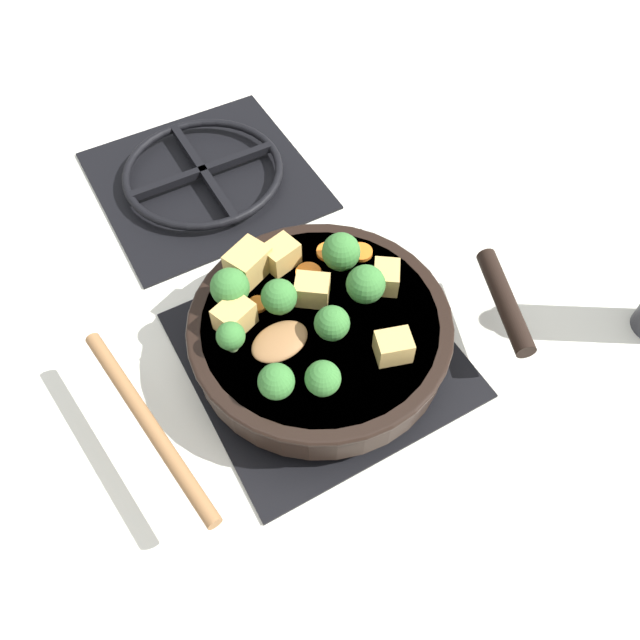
{
  "coord_description": "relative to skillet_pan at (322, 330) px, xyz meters",
  "views": [
    {
      "loc": [
        -0.2,
        -0.36,
        0.66
      ],
      "look_at": [
        0.0,
        0.0,
        0.08
      ],
      "focal_mm": 35.0,
      "sensor_mm": 36.0,
      "label": 1
    }
  ],
  "objects": [
    {
      "name": "carrot_slice_near_center",
      "position": [
        0.09,
        0.06,
        0.02
      ],
      "size": [
        0.03,
        0.03,
        0.01
      ],
      "primitive_type": "cylinder",
      "color": "orange",
      "rests_on": "skillet_pan"
    },
    {
      "name": "tofu_cube_east_chunk",
      "position": [
        0.01,
        0.03,
        0.04
      ],
      "size": [
        0.05,
        0.05,
        0.03
      ],
      "primitive_type": "cube",
      "rotation": [
        0.0,
        0.0,
        5.65
      ],
      "color": "tan",
      "rests_on": "skillet_pan"
    },
    {
      "name": "carrot_slice_edge_slice",
      "position": [
        0.06,
        0.08,
        0.02
      ],
      "size": [
        0.03,
        0.03,
        0.01
      ],
      "primitive_type": "cylinder",
      "color": "orange",
      "rests_on": "skillet_pan"
    },
    {
      "name": "skillet_pan",
      "position": [
        0.0,
        0.0,
        0.0
      ],
      "size": [
        0.4,
        0.31,
        0.05
      ],
      "color": "black",
      "rests_on": "front_burner_grate"
    },
    {
      "name": "rear_burner_grate",
      "position": [
        -0.0,
        0.36,
        -0.04
      ],
      "size": [
        0.31,
        0.31,
        0.03
      ],
      "color": "black",
      "rests_on": "ground_plane"
    },
    {
      "name": "carrot_slice_orange_thin",
      "position": [
        0.02,
        0.07,
        0.02
      ],
      "size": [
        0.03,
        0.03,
        0.01
      ],
      "primitive_type": "cylinder",
      "color": "orange",
      "rests_on": "skillet_pan"
    },
    {
      "name": "broccoli_floret_small_inner",
      "position": [
        -0.09,
        -0.06,
        0.05
      ],
      "size": [
        0.04,
        0.04,
        0.05
      ],
      "color": "#709956",
      "rests_on": "skillet_pan"
    },
    {
      "name": "broccoli_floret_south_cluster",
      "position": [
        0.06,
        0.0,
        0.05
      ],
      "size": [
        0.05,
        0.05,
        0.05
      ],
      "color": "#709956",
      "rests_on": "skillet_pan"
    },
    {
      "name": "broccoli_floret_near_spoon",
      "position": [
        0.0,
        -0.03,
        0.05
      ],
      "size": [
        0.04,
        0.04,
        0.05
      ],
      "color": "#709956",
      "rests_on": "skillet_pan"
    },
    {
      "name": "tofu_cube_west_chunk",
      "position": [
        -0.04,
        0.1,
        0.04
      ],
      "size": [
        0.06,
        0.05,
        0.04
      ],
      "primitive_type": "cube",
      "rotation": [
        0.0,
        0.0,
        3.55
      ],
      "color": "tan",
      "rests_on": "skillet_pan"
    },
    {
      "name": "wooden_spoon",
      "position": [
        -0.15,
        -0.02,
        0.03
      ],
      "size": [
        0.22,
        0.26,
        0.02
      ],
      "color": "olive",
      "rests_on": "skillet_pan"
    },
    {
      "name": "front_burner_grate",
      "position": [
        -0.0,
        0.0,
        -0.04
      ],
      "size": [
        0.31,
        0.31,
        0.03
      ],
      "color": "black",
      "rests_on": "ground_plane"
    },
    {
      "name": "broccoli_floret_east_rim",
      "position": [
        -0.04,
        0.03,
        0.05
      ],
      "size": [
        0.04,
        0.04,
        0.05
      ],
      "color": "#709956",
      "rests_on": "skillet_pan"
    },
    {
      "name": "broccoli_floret_mid_floret",
      "position": [
        -0.1,
        0.02,
        0.04
      ],
      "size": [
        0.03,
        0.03,
        0.04
      ],
      "color": "#709956",
      "rests_on": "skillet_pan"
    },
    {
      "name": "tofu_cube_front_piece",
      "position": [
        0.0,
        0.1,
        0.04
      ],
      "size": [
        0.05,
        0.04,
        0.03
      ],
      "primitive_type": "cube",
      "rotation": [
        0.0,
        0.0,
        3.39
      ],
      "color": "tan",
      "rests_on": "skillet_pan"
    },
    {
      "name": "tofu_cube_back_piece",
      "position": [
        0.04,
        -0.08,
        0.04
      ],
      "size": [
        0.05,
        0.04,
        0.03
      ],
      "primitive_type": "cube",
      "rotation": [
        0.0,
        0.0,
        5.98
      ],
      "color": "tan",
      "rests_on": "skillet_pan"
    },
    {
      "name": "broccoli_floret_west_rim",
      "position": [
        0.06,
        0.06,
        0.05
      ],
      "size": [
        0.05,
        0.05,
        0.05
      ],
      "color": "#709956",
      "rests_on": "skillet_pan"
    },
    {
      "name": "tofu_cube_near_handle",
      "position": [
        -0.09,
        0.04,
        0.04
      ],
      "size": [
        0.05,
        0.05,
        0.03
      ],
      "primitive_type": "cube",
      "rotation": [
        0.0,
        0.0,
        3.5
      ],
      "color": "tan",
      "rests_on": "skillet_pan"
    },
    {
      "name": "carrot_slice_under_broccoli",
      "position": [
        -0.05,
        0.05,
        0.02
      ],
      "size": [
        0.02,
        0.02,
        0.01
      ],
      "primitive_type": "cylinder",
      "color": "orange",
      "rests_on": "skillet_pan"
    },
    {
      "name": "ground_plane",
      "position": [
        -0.0,
        0.0,
        -0.05
      ],
      "size": [
        2.4,
        2.4,
        0.0
      ],
      "primitive_type": "plane",
      "color": "silver"
    },
    {
      "name": "broccoli_floret_center_top",
      "position": [
        -0.04,
        -0.08,
        0.05
      ],
      "size": [
        0.04,
        0.04,
        0.05
      ],
      "color": "#709956",
      "rests_on": "skillet_pan"
    },
    {
      "name": "broccoli_floret_north_edge",
      "position": [
        -0.08,
        0.07,
        0.05
      ],
      "size": [
        0.05,
        0.05,
        0.05
      ],
      "color": "#709956",
      "rests_on": "skillet_pan"
    },
    {
      "name": "tofu_cube_center_large",
      "position": [
        0.09,
        0.01,
        0.04
      ],
      "size": [
        0.05,
        0.05,
        0.03
      ],
      "primitive_type": "cube",
      "rotation": [
        0.0,
        0.0,
        0.96
      ],
      "color": "tan",
      "rests_on": "skillet_pan"
    }
  ]
}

